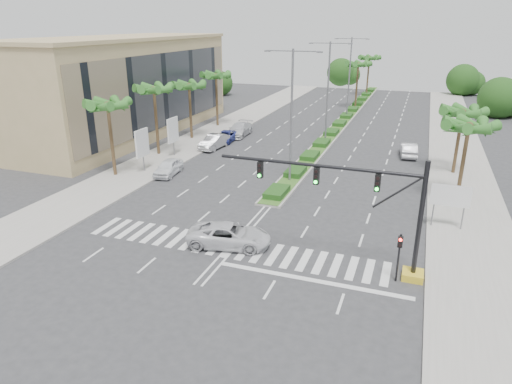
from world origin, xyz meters
TOP-DOWN VIEW (x-y plane):
  - ground at (0.00, 0.00)m, footprint 160.00×160.00m
  - footpath_right at (15.20, 20.00)m, footprint 6.00×120.00m
  - footpath_left at (-15.20, 20.00)m, footprint 6.00×120.00m
  - median at (0.00, 45.00)m, footprint 2.20×75.00m
  - median_grass at (0.00, 45.00)m, footprint 1.80×75.00m
  - building at (-26.00, 26.00)m, footprint 12.00×36.00m
  - signal_gantry at (9.27, -0.00)m, footprint 12.60×1.20m
  - pedestrian_signal at (10.60, -0.68)m, footprint 0.28×0.36m
  - direction_sign at (13.50, 7.99)m, footprint 2.70×0.11m
  - billboard_near at (-14.50, 12.00)m, footprint 0.18×2.10m
  - billboard_far at (-14.50, 18.00)m, footprint 0.18×2.10m
  - palm_left_near at (-16.50, 10.00)m, footprint 4.57×4.68m
  - palm_left_mid at (-16.50, 18.00)m, footprint 4.57×4.68m
  - palm_left_far at (-16.50, 26.00)m, footprint 4.57×4.68m
  - palm_left_end at (-16.50, 34.00)m, footprint 4.57×4.68m
  - palm_right_near at (14.50, 14.00)m, footprint 4.57×4.68m
  - palm_right_far at (14.50, 22.00)m, footprint 4.57×4.68m
  - palm_median_a at (0.00, 55.00)m, footprint 4.57×4.68m
  - palm_median_b at (0.00, 70.00)m, footprint 4.57×4.68m
  - streetlight_near at (0.00, 14.00)m, footprint 5.10×0.25m
  - streetlight_mid at (0.00, 30.00)m, footprint 5.10×0.25m
  - streetlight_far at (0.00, 46.00)m, footprint 5.10×0.25m
  - car_parked_a at (-11.80, 12.11)m, footprint 2.27×4.58m
  - car_parked_b at (-11.77, 22.69)m, footprint 2.17×5.10m
  - car_parked_c at (-11.80, 26.06)m, footprint 2.42×4.91m
  - car_parked_d at (-11.37, 29.59)m, footprint 2.50×5.78m
  - car_crossing at (-0.24, 0.19)m, footprint 5.94×3.61m
  - car_right at (9.99, 27.05)m, footprint 2.17×4.86m

SIDE VIEW (x-z plane):
  - ground at x=0.00m, z-range 0.00..0.00m
  - footpath_right at x=15.20m, z-range 0.00..0.15m
  - footpath_left at x=-15.20m, z-range 0.00..0.15m
  - median at x=0.00m, z-range 0.00..0.20m
  - median_grass at x=0.00m, z-range 0.20..0.24m
  - car_parked_c at x=-11.80m, z-range 0.00..1.34m
  - car_parked_a at x=-11.80m, z-range 0.00..1.50m
  - car_crossing at x=-0.24m, z-range 0.00..1.54m
  - car_right at x=9.99m, z-range 0.00..1.55m
  - car_parked_b at x=-11.77m, z-range 0.00..1.64m
  - car_parked_d at x=-11.37m, z-range 0.00..1.66m
  - pedestrian_signal at x=10.60m, z-range 0.54..3.54m
  - direction_sign at x=13.50m, z-range 0.75..4.15m
  - billboard_near at x=-14.50m, z-range 0.79..5.14m
  - billboard_far at x=-14.50m, z-range 0.79..5.14m
  - signal_gantry at x=9.27m, z-range -0.14..7.06m
  - palm_right_far at x=14.50m, z-range 2.54..9.29m
  - building at x=-26.00m, z-range 0.00..12.00m
  - palm_right_near at x=14.50m, z-range 2.68..9.73m
  - palm_left_far at x=-16.50m, z-range 2.82..10.17m
  - palm_left_near at x=-16.50m, z-range 2.91..10.46m
  - streetlight_near at x=0.00m, z-range 0.81..12.81m
  - streetlight_mid at x=0.00m, z-range 0.81..12.81m
  - streetlight_far at x=0.00m, z-range 0.81..12.81m
  - palm_left_end at x=-16.50m, z-range 3.01..10.76m
  - palm_left_mid at x=-16.50m, z-range 3.10..11.05m
  - palm_median_a at x=0.00m, z-range 3.15..11.20m
  - palm_median_b at x=0.00m, z-range 3.15..11.20m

